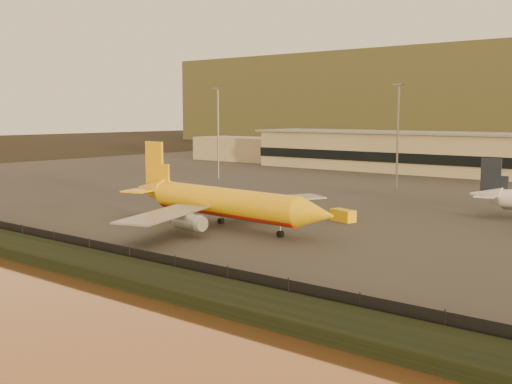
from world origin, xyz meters
TOP-DOWN VIEW (x-y plane):
  - ground at (0.00, 0.00)m, footprint 900.00×900.00m
  - embankment at (0.00, -17.00)m, footprint 320.00×7.00m
  - tarmac at (0.00, 95.00)m, footprint 320.00×220.00m
  - perimeter_fence at (0.00, -13.00)m, footprint 300.00×0.05m
  - terminal_building at (-14.52, 125.55)m, footprint 202.00×25.00m
  - apron_light_masts at (15.00, 75.00)m, footprint 152.20×12.20m
  - dhl_cargo_jet at (-7.04, 13.58)m, footprint 44.65×43.64m
  - gse_vehicle_yellow at (5.22, 30.77)m, footprint 4.91×3.20m
  - gse_vehicle_white at (-13.59, 39.60)m, footprint 3.82×1.85m

SIDE VIEW (x-z plane):
  - ground at x=0.00m, z-range 0.00..0.00m
  - tarmac at x=0.00m, z-range 0.00..0.20m
  - embankment at x=0.00m, z-range 0.00..1.40m
  - gse_vehicle_white at x=-13.59m, z-range 0.20..1.89m
  - gse_vehicle_yellow at x=5.22m, z-range 0.20..2.23m
  - perimeter_fence at x=0.00m, z-range 0.20..2.40m
  - dhl_cargo_jet at x=-7.04m, z-range -2.49..10.85m
  - terminal_building at x=-14.52m, z-range -0.05..12.55m
  - apron_light_masts at x=15.00m, z-range 3.00..28.40m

